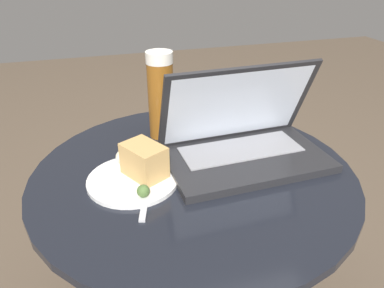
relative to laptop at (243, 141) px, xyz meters
The scene contains 5 objects.
table 0.22m from the laptop, behind, with size 0.71×0.71×0.51m.
laptop is the anchor object (origin of this frame).
beer_glass 0.24m from the laptop, 131.59° to the left, with size 0.07×0.07×0.22m.
snack_plate 0.25m from the laptop, behind, with size 0.19×0.19×0.08m.
fork 0.25m from the laptop, 165.54° to the right, with size 0.07×0.18×0.00m.
Camera 1 is at (-0.20, -0.67, 0.95)m, focal length 35.00 mm.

